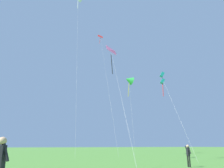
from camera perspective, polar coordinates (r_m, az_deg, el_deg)
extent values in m
cube|color=pink|center=(28.27, -0.23, 8.21)|extent=(1.57, 1.00, 1.40)
cylinder|color=#3F382D|center=(28.27, -0.23, 8.21)|extent=(1.28, 0.40, 0.79)
cylinder|color=black|center=(27.56, -0.06, 4.84)|extent=(0.19, 0.30, 2.45)
cylinder|color=silver|center=(20.52, 1.84, -1.36)|extent=(3.92, 11.66, 12.30)
cube|color=teal|center=(28.20, 12.03, 2.24)|extent=(0.70, 0.70, 0.61)
cube|color=teal|center=(27.98, 12.11, 0.66)|extent=(0.70, 0.70, 0.61)
cylinder|color=#3F382D|center=(28.09, 12.07, 1.45)|extent=(0.03, 0.03, 1.16)
cylinder|color=red|center=(27.64, 12.23, -1.23)|extent=(0.22, 0.27, 1.72)
cylinder|color=silver|center=(24.67, 15.57, -7.03)|extent=(1.18, 5.67, 8.96)
cube|color=red|center=(46.45, -2.85, 11.44)|extent=(1.24, 0.70, 0.92)
cylinder|color=#3F382D|center=(46.45, -2.85, 11.44)|extent=(0.83, 0.46, 0.46)
cylinder|color=red|center=(45.78, -2.96, 10.40)|extent=(0.40, 0.46, 1.33)
cylinder|color=silver|center=(37.58, -1.08, -0.09)|extent=(1.80, 10.89, 21.76)
cylinder|color=silver|center=(47.38, -8.27, 18.54)|extent=(0.12, 0.23, 1.86)
cylinder|color=silver|center=(36.62, -8.48, 6.13)|extent=(2.71, 10.72, 28.66)
cone|color=green|center=(41.34, 4.14, 0.97)|extent=(1.76, 1.65, 1.78)
cylinder|color=yellow|center=(41.04, 4.04, -1.45)|extent=(0.12, 0.44, 2.31)
cylinder|color=silver|center=(37.87, 4.81, -7.37)|extent=(1.68, 4.24, 12.41)
cube|color=black|center=(7.43, -25.32, -15.61)|extent=(0.28, 0.27, 0.62)
cylinder|color=black|center=(7.35, -24.36, -14.52)|extent=(0.27, 0.23, 0.58)
sphere|color=tan|center=(7.43, -24.96, -12.38)|extent=(0.23, 0.23, 0.23)
cylinder|color=black|center=(17.75, 17.90, -17.42)|extent=(0.10, 0.10, 0.73)
cylinder|color=black|center=(17.65, 18.30, -17.41)|extent=(0.10, 0.10, 0.73)
cube|color=black|center=(17.67, 17.93, -15.34)|extent=(0.19, 0.20, 0.55)
cylinder|color=black|center=(17.74, 17.60, -14.92)|extent=(0.10, 0.25, 0.51)
cylinder|color=black|center=(17.60, 18.19, -14.88)|extent=(0.10, 0.25, 0.51)
sphere|color=tan|center=(17.67, 17.83, -14.13)|extent=(0.20, 0.20, 0.20)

